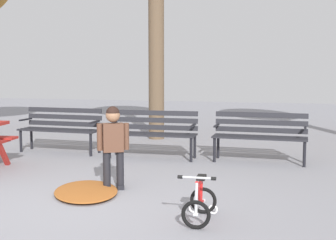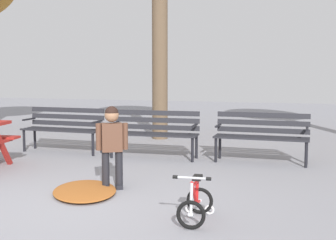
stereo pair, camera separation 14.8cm
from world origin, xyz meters
TOP-DOWN VIEW (x-y plane):
  - ground at (0.00, 0.00)m, footprint 36.00×36.00m
  - park_bench_far_left at (-1.82, 3.34)m, footprint 1.62×0.52m
  - park_bench_left at (0.07, 3.23)m, footprint 1.61×0.49m
  - park_bench_right at (1.98, 3.33)m, footprint 1.61×0.50m
  - child_standing at (0.20, 0.92)m, footprint 0.39×0.26m
  - kids_bicycle at (1.56, -0.07)m, footprint 0.39×0.57m
  - leaf_pile at (-0.06, 0.62)m, footprint 1.24×1.40m

SIDE VIEW (x-z plane):
  - ground at x=0.00m, z-range 0.00..0.00m
  - leaf_pile at x=-0.06m, z-range 0.00..0.07m
  - kids_bicycle at x=1.56m, z-range -0.07..0.47m
  - park_bench_far_left at x=-1.82m, z-range 0.08..0.94m
  - park_bench_left at x=0.07m, z-range 0.08..0.94m
  - park_bench_right at x=1.98m, z-range 0.08..0.94m
  - child_standing at x=0.20m, z-range 0.10..1.22m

